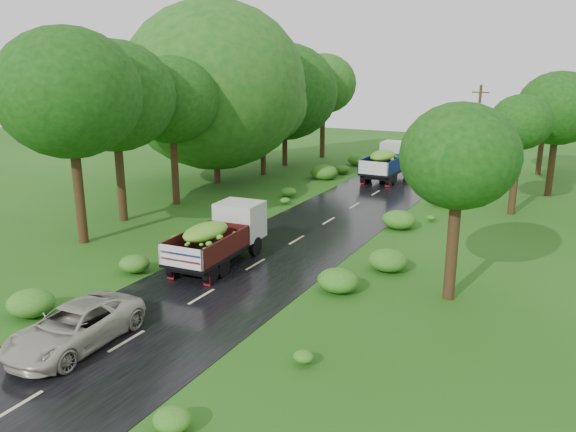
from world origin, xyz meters
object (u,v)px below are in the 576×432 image
Objects in this scene: truck_far at (389,160)px; utility_pole at (477,133)px; car at (74,327)px; truck_near at (221,234)px.

truck_far is 0.89× the size of utility_pole.
truck_near is at bearing 88.47° from car.
utility_pole is (5.93, 2.25, 2.15)m from truck_far.
truck_far reaches higher than car.
utility_pole is at bearing 75.72° from car.
truck_far is at bearing -149.70° from utility_pole.
utility_pole reaches higher than truck_far.
utility_pole is at bearing 21.49° from truck_far.
car is at bearing -91.58° from utility_pole.
utility_pole reaches higher than truck_near.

